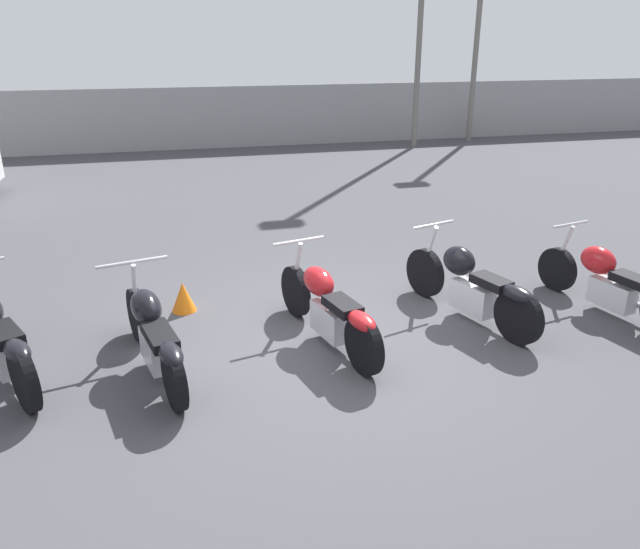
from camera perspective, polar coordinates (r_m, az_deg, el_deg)
The scene contains 8 objects.
ground_plane at distance 6.82m, azimuth 0.75°, elevation -6.17°, with size 60.00×60.00×0.00m, color #424247.
fence_back at distance 18.52m, azimuth -9.49°, elevation 13.95°, with size 40.00×0.04×1.71m.
light_pole_left at distance 19.91m, azimuth 14.38°, elevation 22.53°, with size 0.70×0.35×6.24m.
motorcycle_slot_1 at distance 6.29m, azimuth -14.98°, elevation -5.26°, with size 0.82×2.07×0.94m.
motorcycle_slot_2 at distance 6.63m, azimuth 0.80°, elevation -3.07°, with size 0.78×2.10×0.97m.
motorcycle_slot_3 at distance 7.39m, azimuth 13.66°, elevation -0.97°, with size 0.87×2.08×0.98m.
motorcycle_slot_4 at distance 8.10m, azimuth 25.13°, elevation -0.66°, with size 0.74×2.08×0.93m.
traffic_cone_near at distance 7.65m, azimuth -12.39°, elevation -2.00°, with size 0.29×0.29×0.36m.
Camera 1 is at (-1.57, -5.84, 3.15)m, focal length 35.00 mm.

